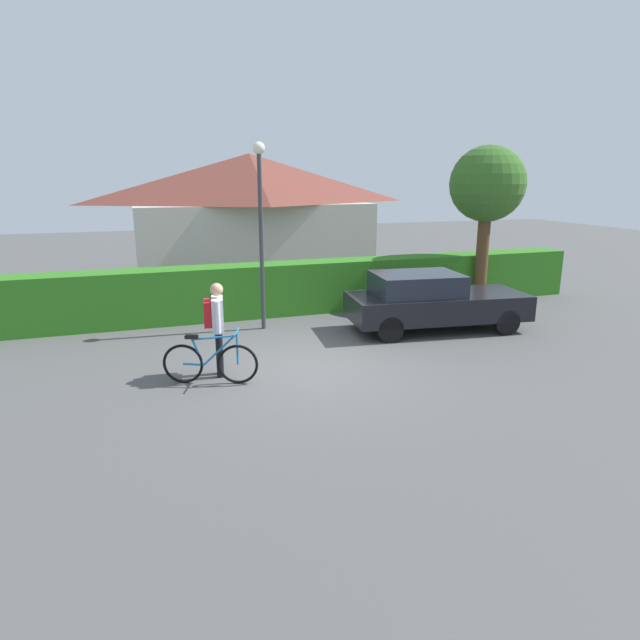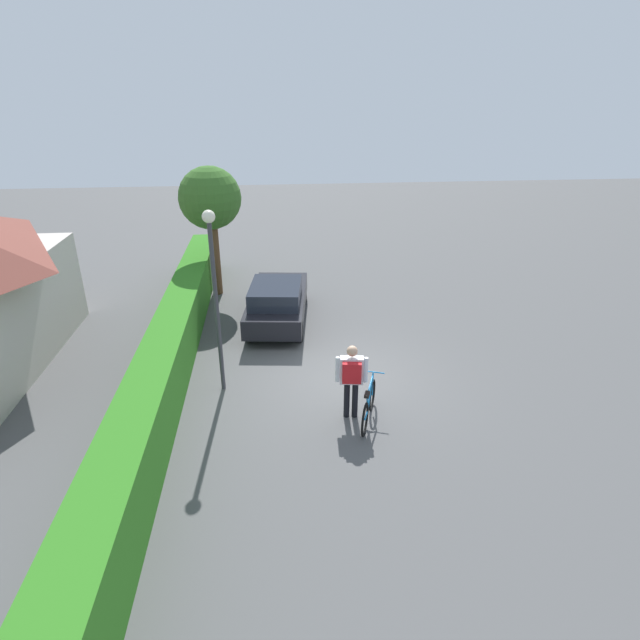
# 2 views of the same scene
# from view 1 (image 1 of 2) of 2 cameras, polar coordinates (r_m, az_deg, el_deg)

# --- Properties ---
(ground_plane) EXTENTS (60.00, 60.00, 0.00)m
(ground_plane) POSITION_cam_1_polar(r_m,az_deg,el_deg) (10.43, -0.78, -5.09)
(ground_plane) COLOR #505050
(hedge_row) EXTENTS (18.82, 0.90, 1.36)m
(hedge_row) POSITION_cam_1_polar(r_m,az_deg,el_deg) (14.33, -6.23, 3.18)
(hedge_row) COLOR #2E741D
(hedge_row) RESTS_ON ground
(house_distant) EXTENTS (8.28, 4.26, 4.34)m
(house_distant) POSITION_cam_1_polar(r_m,az_deg,el_deg) (19.54, -7.29, 10.82)
(house_distant) COLOR beige
(house_distant) RESTS_ON ground
(parked_car_near) EXTENTS (4.36, 2.13, 1.39)m
(parked_car_near) POSITION_cam_1_polar(r_m,az_deg,el_deg) (13.08, 11.71, 1.99)
(parked_car_near) COLOR black
(parked_car_near) RESTS_ON ground
(bicycle) EXTENTS (1.61, 0.72, 0.97)m
(bicycle) POSITION_cam_1_polar(r_m,az_deg,el_deg) (9.75, -11.48, -4.38)
(bicycle) COLOR black
(bicycle) RESTS_ON ground
(person_rider) EXTENTS (0.40, 0.69, 1.74)m
(person_rider) POSITION_cam_1_polar(r_m,az_deg,el_deg) (9.92, -10.90, 0.00)
(person_rider) COLOR black
(person_rider) RESTS_ON ground
(street_lamp) EXTENTS (0.28, 0.28, 4.32)m
(street_lamp) POSITION_cam_1_polar(r_m,az_deg,el_deg) (12.72, -6.29, 11.29)
(street_lamp) COLOR #38383D
(street_lamp) RESTS_ON ground
(tree_kerbside) EXTENTS (2.07, 2.07, 4.41)m
(tree_kerbside) POSITION_cam_1_polar(r_m,az_deg,el_deg) (16.02, 17.24, 13.31)
(tree_kerbside) COLOR brown
(tree_kerbside) RESTS_ON ground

